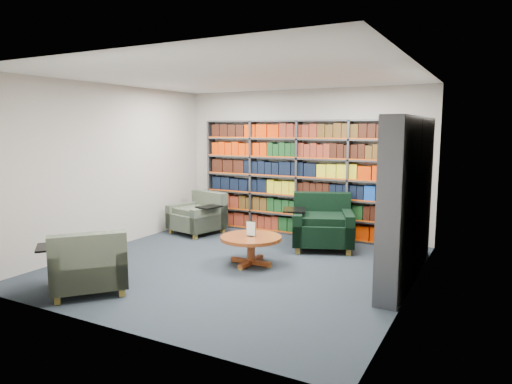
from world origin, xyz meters
The scene contains 7 objects.
room_shell centered at (0.00, 0.00, 1.40)m, with size 5.02×5.02×2.82m.
bookshelf_back centered at (0.00, 2.34, 1.10)m, with size 4.00×0.28×2.20m.
bookshelf_right centered at (2.34, 0.60, 1.10)m, with size 0.28×2.50×2.20m.
chair_teal_left centered at (-1.78, 1.57, 0.32)m, with size 1.13×1.06×0.80m.
chair_green_right centered at (0.74, 1.67, 0.37)m, with size 1.35×1.31×0.92m.
chair_teal_front centered at (-1.08, -1.86, 0.33)m, with size 1.26×1.26×0.81m.
coffee_table centered at (0.16, 0.15, 0.35)m, with size 0.93×0.93×0.65m.
Camera 1 is at (3.40, -5.76, 2.06)m, focal length 32.00 mm.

